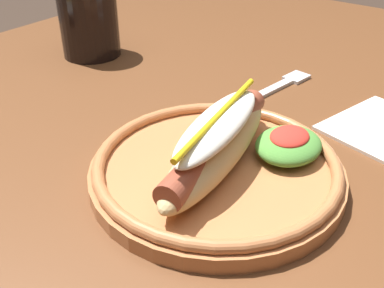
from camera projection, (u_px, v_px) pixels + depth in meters
dining_table at (158, 209)px, 0.55m from camera, size 1.41×0.97×0.74m
hot_dog_plate at (221, 160)px, 0.45m from camera, size 0.25×0.25×0.08m
fork at (284, 84)px, 0.64m from camera, size 0.12×0.04×0.00m
soda_cup at (89, 22)px, 0.72m from camera, size 0.09×0.09×0.11m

